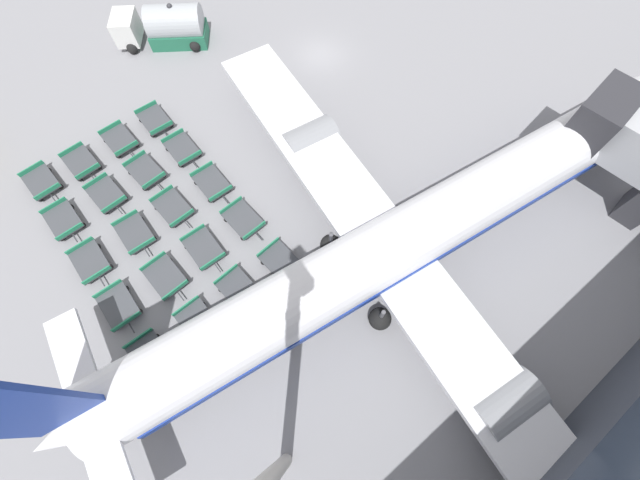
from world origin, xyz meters
The scene contains 23 objects.
ground_plane centered at (0.00, 0.00, 0.00)m, with size 500.00×500.00×0.00m, color gray.
airplane centered at (17.52, -7.61, 2.84)m, with size 37.97×42.22×11.72m.
fuel_tanker_secondary centered at (-9.09, -8.91, 1.35)m, with size 6.29×7.45×3.29m.
baggage_dolly_row_near_col_a centered at (-1.59, -23.08, 0.48)m, with size 3.35×2.01×0.92m.
baggage_dolly_row_near_col_b centered at (2.19, -23.07, 0.48)m, with size 3.32×1.94×0.92m.
baggage_dolly_row_near_col_c centered at (6.02, -22.92, 0.48)m, with size 3.30×1.89×0.92m.
baggage_dolly_row_near_col_d centered at (9.73, -22.77, 0.48)m, with size 3.29×1.88×0.92m.
baggage_dolly_row_near_col_e centered at (13.51, -22.69, 0.48)m, with size 3.29×1.88×0.92m.
baggage_dolly_row_mid_a_col_a centered at (-1.46, -20.26, 0.48)m, with size 3.35×2.00×0.92m.
baggage_dolly_row_mid_a_col_b centered at (2.08, -20.00, 0.48)m, with size 3.36×2.03×0.92m.
baggage_dolly_row_mid_a_col_c centered at (5.95, -19.82, 0.48)m, with size 3.30×1.89×0.92m.
baggage_dolly_row_mid_a_col_d centered at (9.80, -19.70, 0.48)m, with size 3.35×2.01×0.92m.
baggage_dolly_row_mid_a_col_e centered at (13.53, -19.55, 0.48)m, with size 3.33×1.96×0.92m.
baggage_dolly_row_mid_b_col_a centered at (-1.62, -17.23, 0.48)m, with size 3.33×1.96×0.92m.
baggage_dolly_row_mid_b_col_b centered at (2.02, -17.04, 0.48)m, with size 3.37×2.05×0.92m.
baggage_dolly_row_mid_b_col_c centered at (5.76, -16.96, 0.48)m, with size 3.35×2.01×0.92m.
baggage_dolly_row_mid_b_col_d centered at (9.59, -16.88, 0.48)m, with size 3.29×1.88×0.92m.
baggage_dolly_row_mid_b_col_e centered at (13.30, -16.60, 0.48)m, with size 3.36×2.04×0.92m.
baggage_dolly_row_far_col_a centered at (-1.74, -14.33, 0.48)m, with size 3.29×1.88×0.92m.
baggage_dolly_row_far_col_b centered at (1.89, -14.05, 0.48)m, with size 3.30×1.90×0.92m.
baggage_dolly_row_far_col_c centered at (5.70, -13.89, 0.48)m, with size 3.30×1.89×0.92m.
baggage_dolly_row_far_col_d centered at (9.40, -13.76, 0.48)m, with size 3.35×2.00×0.92m.
baggage_dolly_row_far_col_e centered at (13.40, -13.54, 0.48)m, with size 3.37×2.05×0.92m.
Camera 1 is at (22.02, -17.24, 23.14)m, focal length 22.00 mm.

